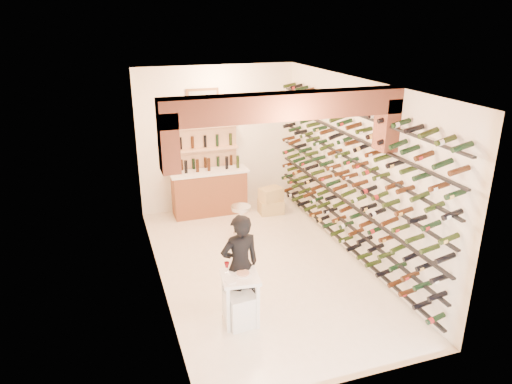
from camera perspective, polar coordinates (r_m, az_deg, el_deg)
ground at (r=8.53m, az=0.65°, el=-8.88°), size 6.00×6.00×0.00m
room_shell at (r=7.45m, az=1.38°, el=5.42°), size 3.52×6.02×3.21m
wine_rack at (r=8.49m, az=10.50°, el=2.05°), size 0.32×5.70×2.56m
back_counter at (r=10.56m, az=-5.62°, el=0.17°), size 1.70×0.62×1.29m
back_shelving at (r=10.58m, az=-6.04°, el=3.82°), size 1.40×0.31×2.73m
tasting_table at (r=6.84m, az=-1.93°, el=-10.98°), size 0.58×0.58×0.92m
white_stool at (r=6.99m, az=-1.84°, el=-13.89°), size 0.43×0.43×0.49m
person at (r=6.93m, az=-1.93°, el=-8.83°), size 0.62×0.43×1.59m
chrome_barstool at (r=9.15m, az=-1.80°, el=-3.61°), size 0.40×0.40×0.78m
crate_lower at (r=10.63m, az=1.79°, el=-1.75°), size 0.54×0.39×0.32m
crate_upper at (r=10.52m, az=1.81°, el=-0.25°), size 0.55×0.45×0.28m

